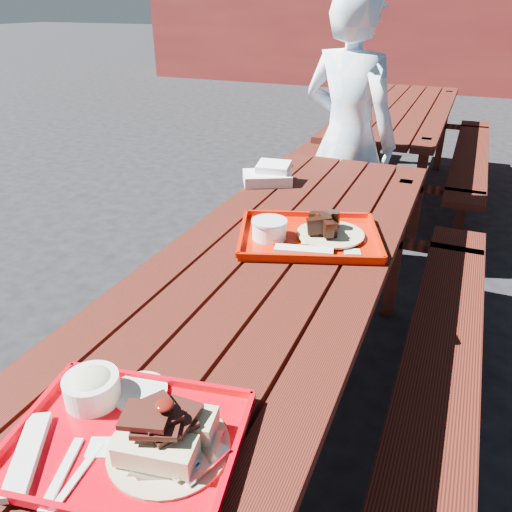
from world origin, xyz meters
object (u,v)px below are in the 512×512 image
at_px(picnic_table_far, 398,131).
at_px(near_tray, 130,424).
at_px(picnic_table_near, 273,303).
at_px(far_tray, 307,234).
at_px(person, 347,140).

bearing_deg(picnic_table_far, near_tray, -89.63).
xyz_separation_m(picnic_table_near, far_tray, (0.07, 0.16, 0.21)).
height_order(picnic_table_near, picnic_table_far, same).
bearing_deg(far_tray, person, 97.35).
xyz_separation_m(picnic_table_near, near_tray, (0.02, -0.83, 0.22)).
xyz_separation_m(picnic_table_far, far_tray, (0.07, -2.64, 0.21)).
relative_size(picnic_table_near, picnic_table_far, 1.00).
bearing_deg(near_tray, far_tray, 87.56).
relative_size(picnic_table_far, person, 1.50).
height_order(near_tray, person, person).
bearing_deg(near_tray, picnic_table_far, 90.37).
bearing_deg(person, near_tray, 111.32).
relative_size(near_tray, person, 0.31).
xyz_separation_m(picnic_table_far, person, (-0.10, -1.38, 0.24)).
bearing_deg(far_tray, picnic_table_far, 91.42).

